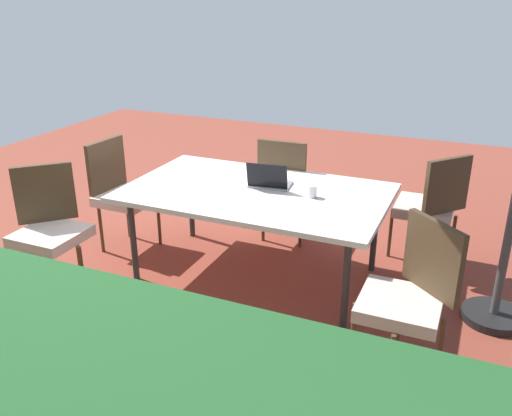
{
  "coord_description": "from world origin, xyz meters",
  "views": [
    {
      "loc": [
        -1.58,
        3.64,
        2.2
      ],
      "look_at": [
        0.0,
        0.0,
        0.59
      ],
      "focal_mm": 38.32,
      "sensor_mm": 36.0,
      "label": 1
    }
  ],
  "objects_px": {
    "chair_southwest": "(431,203)",
    "chair_south": "(287,183)",
    "chair_northeast": "(49,225)",
    "cup": "(312,191)",
    "chair_northwest": "(409,293)",
    "laptop": "(269,181)",
    "chair_east": "(122,190)",
    "dining_table": "(256,196)"
  },
  "relations": [
    {
      "from": "chair_south",
      "to": "chair_southwest",
      "type": "bearing_deg",
      "value": 178.45
    },
    {
      "from": "chair_south",
      "to": "laptop",
      "type": "bearing_deg",
      "value": 96.33
    },
    {
      "from": "chair_south",
      "to": "laptop",
      "type": "height_order",
      "value": "chair_south"
    },
    {
      "from": "chair_northeast",
      "to": "dining_table",
      "type": "bearing_deg",
      "value": -12.64
    },
    {
      "from": "dining_table",
      "to": "chair_northwest",
      "type": "bearing_deg",
      "value": 149.53
    },
    {
      "from": "chair_northeast",
      "to": "chair_southwest",
      "type": "xyz_separation_m",
      "value": [
        -2.56,
        -1.58,
        0.0
      ]
    },
    {
      "from": "chair_east",
      "to": "chair_south",
      "type": "relative_size",
      "value": 1.0
    },
    {
      "from": "chair_southwest",
      "to": "chair_south",
      "type": "distance_m",
      "value": 1.26
    },
    {
      "from": "chair_east",
      "to": "chair_south",
      "type": "distance_m",
      "value": 1.47
    },
    {
      "from": "chair_northeast",
      "to": "laptop",
      "type": "height_order",
      "value": "chair_northeast"
    },
    {
      "from": "chair_northwest",
      "to": "chair_southwest",
      "type": "bearing_deg",
      "value": 133.5
    },
    {
      "from": "chair_northwest",
      "to": "chair_northeast",
      "type": "xyz_separation_m",
      "value": [
        2.62,
        0.07,
        0.0
      ]
    },
    {
      "from": "chair_northwest",
      "to": "chair_east",
      "type": "relative_size",
      "value": 1.0
    },
    {
      "from": "chair_northeast",
      "to": "chair_east",
      "type": "xyz_separation_m",
      "value": [
        -0.03,
        -0.85,
        0.0
      ]
    },
    {
      "from": "chair_northwest",
      "to": "cup",
      "type": "bearing_deg",
      "value": 178.25
    },
    {
      "from": "chair_northwest",
      "to": "laptop",
      "type": "relative_size",
      "value": 2.82
    },
    {
      "from": "chair_northwest",
      "to": "chair_south",
      "type": "relative_size",
      "value": 1.0
    },
    {
      "from": "dining_table",
      "to": "chair_east",
      "type": "height_order",
      "value": "chair_east"
    },
    {
      "from": "chair_east",
      "to": "chair_southwest",
      "type": "bearing_deg",
      "value": -69.25
    },
    {
      "from": "chair_northeast",
      "to": "cup",
      "type": "bearing_deg",
      "value": -18.78
    },
    {
      "from": "chair_northwest",
      "to": "chair_south",
      "type": "distance_m",
      "value": 2.01
    },
    {
      "from": "chair_northwest",
      "to": "laptop",
      "type": "height_order",
      "value": "chair_northwest"
    },
    {
      "from": "chair_northwest",
      "to": "chair_southwest",
      "type": "distance_m",
      "value": 1.52
    },
    {
      "from": "chair_south",
      "to": "cup",
      "type": "bearing_deg",
      "value": 121.39
    },
    {
      "from": "chair_southwest",
      "to": "cup",
      "type": "xyz_separation_m",
      "value": [
        0.8,
        0.72,
        0.23
      ]
    },
    {
      "from": "chair_southwest",
      "to": "chair_south",
      "type": "bearing_deg",
      "value": -49.97
    },
    {
      "from": "dining_table",
      "to": "chair_southwest",
      "type": "distance_m",
      "value": 1.46
    },
    {
      "from": "chair_southwest",
      "to": "chair_east",
      "type": "relative_size",
      "value": 1.0
    },
    {
      "from": "dining_table",
      "to": "chair_south",
      "type": "relative_size",
      "value": 2.05
    },
    {
      "from": "chair_south",
      "to": "chair_east",
      "type": "bearing_deg",
      "value": 28.57
    },
    {
      "from": "chair_northwest",
      "to": "chair_east",
      "type": "distance_m",
      "value": 2.71
    },
    {
      "from": "chair_northwest",
      "to": "cup",
      "type": "distance_m",
      "value": 1.19
    },
    {
      "from": "chair_northeast",
      "to": "chair_east",
      "type": "height_order",
      "value": "same"
    },
    {
      "from": "chair_northeast",
      "to": "laptop",
      "type": "distance_m",
      "value": 1.69
    },
    {
      "from": "chair_northeast",
      "to": "chair_southwest",
      "type": "bearing_deg",
      "value": -13.13
    },
    {
      "from": "chair_northwest",
      "to": "chair_southwest",
      "type": "relative_size",
      "value": 1.0
    },
    {
      "from": "chair_east",
      "to": "chair_south",
      "type": "bearing_deg",
      "value": -55.35
    },
    {
      "from": "chair_south",
      "to": "cup",
      "type": "relative_size",
      "value": 10.75
    },
    {
      "from": "chair_northwest",
      "to": "chair_south",
      "type": "height_order",
      "value": "same"
    },
    {
      "from": "dining_table",
      "to": "laptop",
      "type": "relative_size",
      "value": 5.79
    },
    {
      "from": "dining_table",
      "to": "chair_southwest",
      "type": "bearing_deg",
      "value": -148.79
    },
    {
      "from": "laptop",
      "to": "chair_east",
      "type": "bearing_deg",
      "value": -3.01
    }
  ]
}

